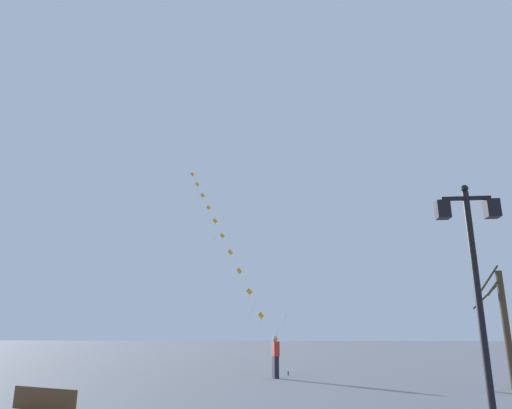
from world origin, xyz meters
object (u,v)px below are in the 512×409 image
object	(u,v)px
kite_flyer	(275,356)
twin_lantern_lamp_post	(473,254)
kite_train	(223,239)
bare_tree	(505,325)

from	to	relation	value
kite_flyer	twin_lantern_lamp_post	bearing A→B (deg)	-179.57
twin_lantern_lamp_post	kite_flyer	size ratio (longest dim) A/B	2.94
kite_train	kite_flyer	bearing A→B (deg)	-65.95
kite_flyer	bare_tree	size ratio (longest dim) A/B	0.41
twin_lantern_lamp_post	kite_train	xyz separation A→B (m)	(-8.66, 18.68, 4.22)
twin_lantern_lamp_post	kite_flyer	bearing A→B (deg)	115.53
kite_train	kite_flyer	xyz separation A→B (m)	(3.79, -8.50, -6.79)
kite_flyer	bare_tree	world-z (taller)	bare_tree
kite_flyer	kite_train	bearing A→B (deg)	-1.06
kite_train	twin_lantern_lamp_post	bearing A→B (deg)	-65.14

